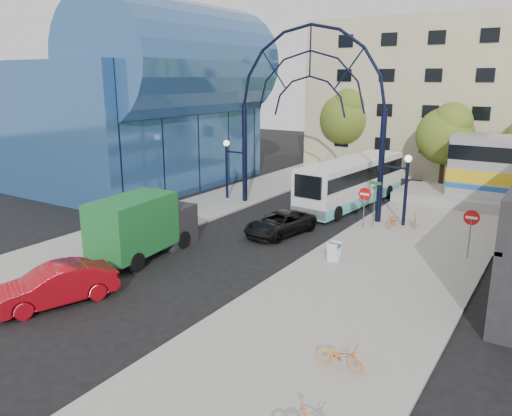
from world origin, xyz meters
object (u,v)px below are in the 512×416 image
Objects in this scene: tree_north_b at (348,116)px; green_truck at (144,225)px; street_name_sign at (375,195)px; black_suv at (280,223)px; gateway_arch at (310,82)px; bike_near_a at (392,220)px; tree_north_a at (447,133)px; bike_far_a at (341,356)px; bike_near_b at (415,220)px; red_sedan at (55,285)px; do_not_enter_sign at (471,222)px; city_bus at (352,182)px; sandwich_board at (334,250)px; stop_sign at (365,198)px.

tree_north_b is 1.23× the size of green_truck.
black_suv is (-4.18, -3.92, -1.47)m from street_name_sign.
gateway_arch is 10.10m from bike_near_a.
bike_far_a is (3.48, -28.34, -4.06)m from tree_north_a.
gateway_arch is 14.24m from green_truck.
street_name_sign is at bearing 53.28° from black_suv.
black_suv is 8.24m from bike_near_b.
bike_near_b is 16.57m from bike_far_a.
red_sedan is at bearing -132.28° from bike_near_b.
do_not_enter_sign reaches higher than bike_near_b.
city_bus is (1.80, 3.50, -6.87)m from gateway_arch.
bike_far_a is (9.60, -16.41, -8.01)m from gateway_arch.
do_not_enter_sign is at bearing -53.26° from tree_north_b.
street_name_sign is 1.87× the size of bike_near_b.
black_suv is at bearing -89.70° from city_bus.
gateway_arch is 1.15× the size of city_bus.
black_suv is (-4.58, 2.71, -0.08)m from sandwich_board.
street_name_sign is 0.59× the size of black_suv.
tree_north_a is at bearing 7.75° from bike_far_a.
city_bus is 16.27m from green_truck.
black_suv is 14.03m from bike_far_a.
gateway_arch is at bearing -111.90° from city_bus.
gateway_arch is at bearing -76.32° from tree_north_b.
tree_north_a is 4.30× the size of bike_far_a.
gateway_arch reaches higher than street_name_sign.
bike_near_b is at bearing 43.63° from green_truck.
tree_north_a reaches higher than bike_near_b.
do_not_enter_sign is 5.62m from bike_near_b.
bike_near_a is at bearing -58.90° from tree_north_b.
stop_sign is 0.36× the size of tree_north_a.
bike_near_a is at bearing -166.34° from bike_near_b.
green_truck is 7.91m from black_suv.
gateway_arch is at bearing 31.08° from bike_far_a.
bike_far_a is at bearing -24.72° from green_truck.
tree_north_a reaches higher than green_truck.
sandwich_board is 0.66× the size of bike_near_b.
black_suv is at bearing -106.48° from tree_north_a.
tree_north_a is 25.83m from green_truck.
tree_north_b reaches higher than sandwich_board.
city_bus is 21.41m from bike_far_a.
gateway_arch is 8.37× the size of bike_far_a.
stop_sign reaches higher than do_not_enter_sign.
stop_sign is at bearing -64.17° from tree_north_b.
gateway_arch is 12.52m from sandwich_board.
tree_north_a is at bearing 88.50° from sandwich_board.
green_truck is at bearing 71.66° from bike_far_a.
tree_north_b reaches higher than bike_near_a.
tree_north_a is at bearing 62.83° from gateway_arch.
green_truck is 15.92m from bike_near_b.
bike_near_b is (9.29, 18.12, -0.22)m from red_sedan.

